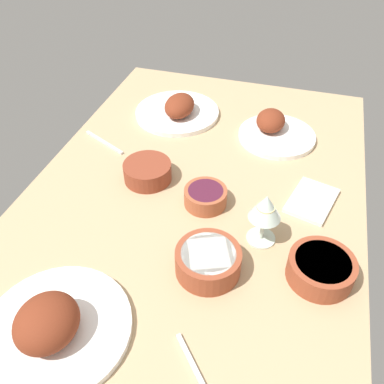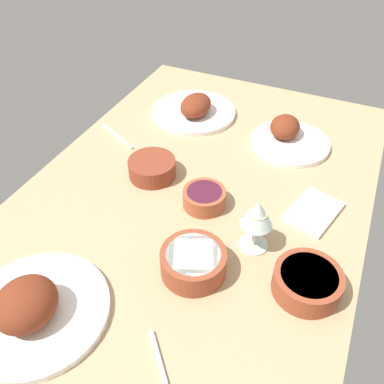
{
  "view_description": "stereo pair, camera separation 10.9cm",
  "coord_description": "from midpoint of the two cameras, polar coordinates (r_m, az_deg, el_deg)",
  "views": [
    {
      "loc": [
        -78.19,
        -23.16,
        78.81
      ],
      "look_at": [
        0.0,
        0.0,
        6.0
      ],
      "focal_mm": 38.47,
      "sensor_mm": 36.0,
      "label": 1
    },
    {
      "loc": [
        -74.4,
        -33.4,
        78.81
      ],
      "look_at": [
        0.0,
        0.0,
        6.0
      ],
      "focal_mm": 38.47,
      "sensor_mm": 36.0,
      "label": 2
    }
  ],
  "objects": [
    {
      "name": "plate_far_side",
      "position": [
        1.34,
        9.05,
        8.44
      ],
      "size": [
        24.34,
        24.34,
        7.99
      ],
      "color": "white",
      "rests_on": "dining_table"
    },
    {
      "name": "wine_glass",
      "position": [
        0.94,
        6.89,
        -2.56
      ],
      "size": [
        7.6,
        7.6,
        14.0
      ],
      "color": "silver",
      "rests_on": "dining_table"
    },
    {
      "name": "spoon_loose",
      "position": [
        0.81,
        -3.22,
        -24.57
      ],
      "size": [
        14.37,
        13.17,
        0.8
      ],
      "primitive_type": "cube",
      "rotation": [
        0.0,
        0.0,
        3.88
      ],
      "color": "silver",
      "rests_on": "dining_table"
    },
    {
      "name": "plate_center_main",
      "position": [
        0.89,
        -22.37,
        -16.99
      ],
      "size": [
        29.65,
        29.65,
        9.73
      ],
      "color": "white",
      "rests_on": "dining_table"
    },
    {
      "name": "folded_napkin",
      "position": [
        1.12,
        13.63,
        -1.28
      ],
      "size": [
        17.45,
        14.13,
        1.2
      ],
      "primitive_type": "cube",
      "rotation": [
        0.0,
        0.0,
        -0.26
      ],
      "color": "white",
      "rests_on": "dining_table"
    },
    {
      "name": "dining_table",
      "position": [
        1.12,
        -2.79,
        -1.65
      ],
      "size": [
        140.0,
        90.0,
        4.0
      ],
      "primitive_type": "cube",
      "color": "tan",
      "rests_on": "ground"
    },
    {
      "name": "bowl_soup",
      "position": [
        1.16,
        -8.89,
        2.8
      ],
      "size": [
        13.4,
        13.4,
        5.2
      ],
      "color": "brown",
      "rests_on": "dining_table"
    },
    {
      "name": "plate_near_viewer",
      "position": [
        1.43,
        -4.17,
        11.22
      ],
      "size": [
        28.66,
        28.66,
        8.06
      ],
      "color": "white",
      "rests_on": "dining_table"
    },
    {
      "name": "bowl_potatoes",
      "position": [
        0.93,
        14.26,
        -10.38
      ],
      "size": [
        14.6,
        14.6,
        5.5
      ],
      "color": "brown",
      "rests_on": "dining_table"
    },
    {
      "name": "bowl_onions",
      "position": [
        1.07,
        -1.03,
        -0.72
      ],
      "size": [
        11.24,
        11.24,
        4.66
      ],
      "color": "#A35133",
      "rests_on": "dining_table"
    },
    {
      "name": "bowl_cream",
      "position": [
        0.92,
        -1.2,
        -9.68
      ],
      "size": [
        14.67,
        14.67,
        6.01
      ],
      "color": "brown",
      "rests_on": "dining_table"
    },
    {
      "name": "fork_loose",
      "position": [
        1.34,
        -14.4,
        6.6
      ],
      "size": [
        8.36,
        16.03,
        0.8
      ],
      "primitive_type": "cube",
      "rotation": [
        0.0,
        0.0,
        4.26
      ],
      "color": "silver",
      "rests_on": "dining_table"
    }
  ]
}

